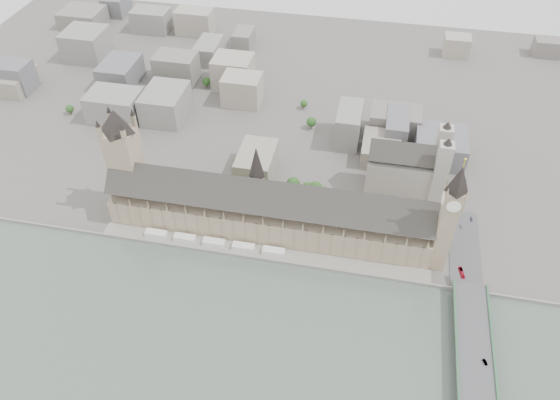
% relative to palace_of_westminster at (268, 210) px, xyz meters
% --- Properties ---
extents(ground, '(900.00, 900.00, 0.00)m').
position_rel_palace_of_westminster_xyz_m(ground, '(0.00, -19.70, -22.71)').
color(ground, '#595651').
rests_on(ground, ground).
extents(embankment_wall, '(600.00, 1.50, 3.00)m').
position_rel_palace_of_westminster_xyz_m(embankment_wall, '(0.00, -34.70, -21.21)').
color(embankment_wall, gray).
rests_on(embankment_wall, ground).
extents(river_terrace, '(270.00, 15.00, 2.00)m').
position_rel_palace_of_westminster_xyz_m(river_terrace, '(0.00, -27.20, -21.71)').
color(river_terrace, gray).
rests_on(river_terrace, ground).
extents(terrace_tents, '(118.00, 7.00, 4.00)m').
position_rel_palace_of_westminster_xyz_m(terrace_tents, '(-40.00, -26.70, -18.71)').
color(terrace_tents, white).
rests_on(terrace_tents, river_terrace).
extents(palace_of_westminster, '(265.00, 40.73, 55.44)m').
position_rel_palace_of_westminster_xyz_m(palace_of_westminster, '(0.00, 0.00, 0.00)').
color(palace_of_westminster, gray).
rests_on(palace_of_westminster, ground).
extents(elizabeth_tower, '(17.00, 17.00, 107.50)m').
position_rel_palace_of_westminster_xyz_m(elizabeth_tower, '(138.00, -11.70, 35.38)').
color(elizabeth_tower, gray).
rests_on(elizabeth_tower, ground).
extents(victoria_tower, '(30.00, 30.00, 100.00)m').
position_rel_palace_of_westminster_xyz_m(victoria_tower, '(-122.00, 6.30, 32.50)').
color(victoria_tower, gray).
rests_on(victoria_tower, ground).
extents(central_tower, '(13.00, 13.00, 48.00)m').
position_rel_palace_of_westminster_xyz_m(central_tower, '(-10.00, 6.30, 35.21)').
color(central_tower, tan).
rests_on(central_tower, ground).
extents(westminster_bridge, '(25.00, 325.00, 10.25)m').
position_rel_palace_of_westminster_xyz_m(westminster_bridge, '(162.00, -107.20, -17.58)').
color(westminster_bridge, '#474749').
rests_on(westminster_bridge, ground).
extents(westminster_abbey, '(68.00, 36.00, 64.00)m').
position_rel_palace_of_westminster_xyz_m(westminster_abbey, '(110.92, 75.30, 2.38)').
color(westminster_abbey, '#A4A093').
rests_on(westminster_abbey, ground).
extents(city_skyline_inland, '(720.00, 360.00, 38.00)m').
position_rel_palace_of_westminster_xyz_m(city_skyline_inland, '(0.00, 225.30, -3.71)').
color(city_skyline_inland, gray).
rests_on(city_skyline_inland, ground).
extents(park_trees, '(110.00, 30.00, 15.00)m').
position_rel_palace_of_westminster_xyz_m(park_trees, '(-10.00, 40.30, -15.21)').
color(park_trees, '#264A1A').
rests_on(park_trees, ground).
extents(red_bus_north, '(4.67, 10.88, 2.95)m').
position_rel_palace_of_westminster_xyz_m(red_bus_north, '(155.66, -26.41, -10.98)').
color(red_bus_north, red).
rests_on(red_bus_north, westminster_bridge).
extents(car_silver, '(3.35, 4.80, 1.50)m').
position_rel_palace_of_westminster_xyz_m(car_silver, '(167.78, -100.74, -11.70)').
color(car_silver, gray).
rests_on(car_silver, westminster_bridge).
extents(car_approach, '(2.41, 5.50, 1.57)m').
position_rel_palace_of_westminster_xyz_m(car_approach, '(166.39, 34.98, -11.67)').
color(car_approach, gray).
rests_on(car_approach, westminster_bridge).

